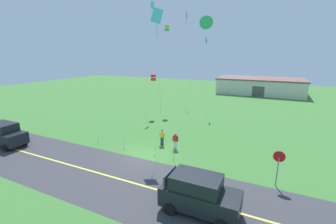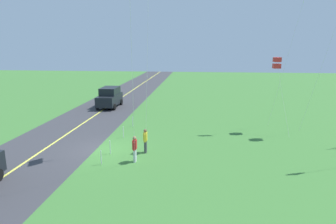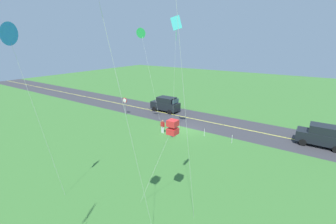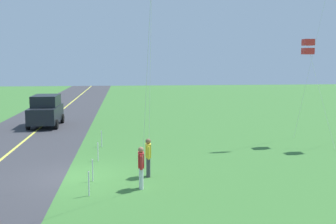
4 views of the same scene
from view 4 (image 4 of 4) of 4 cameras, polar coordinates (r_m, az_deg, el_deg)
ground_plane at (r=17.77m, az=-12.38°, el=-8.85°), size 120.00×120.00×0.10m
car_parked_west_far at (r=31.36m, az=-16.43°, el=0.23°), size 4.40×2.12×2.24m
person_adult_near at (r=15.65m, az=-3.72°, el=-7.43°), size 0.58×0.22×1.60m
person_adult_companion at (r=17.20m, az=-2.73°, el=-6.08°), size 0.58×0.22×1.60m
kite_orange_near at (r=25.13m, az=18.69°, el=8.47°), size 2.26×1.16×5.97m
fence_post_0 at (r=23.28m, az=-9.11°, el=-3.68°), size 0.05×0.05×0.90m
fence_post_1 at (r=20.15m, az=-9.60°, el=-5.39°), size 0.05×0.05×0.90m
fence_post_2 at (r=16.90m, az=-10.32°, el=-7.88°), size 0.05×0.05×0.90m
fence_post_3 at (r=15.18m, az=-10.83°, el=-9.64°), size 0.05×0.05×0.90m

